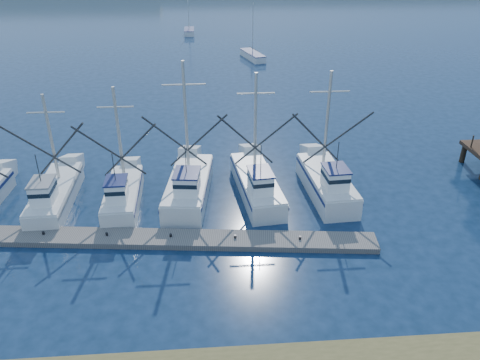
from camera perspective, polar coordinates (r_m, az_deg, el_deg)
name	(u,v)px	position (r m, az deg, el deg)	size (l,w,h in m)	color
ground	(264,294)	(25.69, 2.93, -13.70)	(500.00, 500.00, 0.00)	#0B1E33
floating_dock	(155,239)	(29.82, -10.31, -7.06)	(27.47, 1.83, 0.37)	#69635E
trawler_fleet	(174,190)	(33.48, -8.03, -1.17)	(27.12, 8.78, 9.63)	silver
sailboat_near	(253,56)	(74.16, 1.55, 14.92)	(3.46, 6.92, 8.10)	silver
sailboat_far	(189,32)	(94.17, -6.21, 17.55)	(1.81, 5.41, 8.10)	silver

